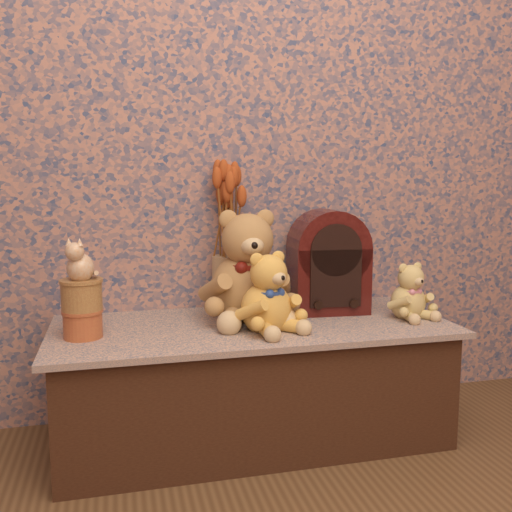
{
  "coord_description": "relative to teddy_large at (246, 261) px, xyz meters",
  "views": [
    {
      "loc": [
        -0.44,
        -0.6,
        0.91
      ],
      "look_at": [
        0.0,
        1.17,
        0.65
      ],
      "focal_mm": 39.44,
      "sensor_mm": 36.0,
      "label": 1
    }
  ],
  "objects": [
    {
      "name": "display_shelf",
      "position": [
        0.01,
        -0.07,
        -0.41
      ],
      "size": [
        1.35,
        0.58,
        0.41
      ],
      "primitive_type": "cube",
      "color": "#334869",
      "rests_on": "ground"
    },
    {
      "name": "dried_stalks",
      "position": [
        -0.04,
        0.14,
        0.2
      ],
      "size": [
        0.23,
        0.23,
        0.4
      ],
      "primitive_type": null,
      "rotation": [
        0.0,
        0.0,
        0.11
      ],
      "color": "#AC451B",
      "rests_on": "ceramic_vase"
    },
    {
      "name": "cathedral_radio",
      "position": [
        0.32,
        0.05,
        -0.02
      ],
      "size": [
        0.29,
        0.22,
        0.38
      ],
      "primitive_type": null,
      "rotation": [
        0.0,
        0.0,
        -0.08
      ],
      "color": "#380C0A",
      "rests_on": "display_shelf"
    },
    {
      "name": "biscuit_tin_upper",
      "position": [
        -0.55,
        -0.11,
        -0.07
      ],
      "size": [
        0.16,
        0.16,
        0.1
      ],
      "primitive_type": "cylinder",
      "rotation": [
        0.0,
        0.0,
        -0.32
      ],
      "color": "tan",
      "rests_on": "biscuit_tin_lower"
    },
    {
      "name": "biscuit_tin_lower",
      "position": [
        -0.55,
        -0.11,
        -0.16
      ],
      "size": [
        0.13,
        0.13,
        0.09
      ],
      "primitive_type": "cylinder",
      "rotation": [
        0.0,
        0.0,
        -0.06
      ],
      "color": "#D0813D",
      "rests_on": "display_shelf"
    },
    {
      "name": "cat_figurine",
      "position": [
        -0.55,
        -0.11,
        0.04
      ],
      "size": [
        0.13,
        0.14,
        0.14
      ],
      "primitive_type": null,
      "rotation": [
        0.0,
        0.0,
        -0.41
      ],
      "color": "silver",
      "rests_on": "biscuit_tin_upper"
    },
    {
      "name": "teddy_large",
      "position": [
        0.0,
        0.0,
        0.0
      ],
      "size": [
        0.33,
        0.4,
        0.41
      ],
      "primitive_type": null,
      "rotation": [
        0.0,
        0.0,
        -0.01
      ],
      "color": "#AC7842",
      "rests_on": "display_shelf"
    },
    {
      "name": "teddy_medium",
      "position": [
        0.03,
        -0.16,
        -0.07
      ],
      "size": [
        0.31,
        0.33,
        0.28
      ],
      "primitive_type": null,
      "rotation": [
        0.0,
        0.0,
        0.39
      ],
      "color": "gold",
      "rests_on": "display_shelf"
    },
    {
      "name": "teddy_small",
      "position": [
        0.56,
        -0.12,
        -0.1
      ],
      "size": [
        0.21,
        0.23,
        0.21
      ],
      "primitive_type": null,
      "rotation": [
        0.0,
        0.0,
        0.23
      ],
      "color": "#D6BC65",
      "rests_on": "display_shelf"
    },
    {
      "name": "ceramic_vase",
      "position": [
        -0.04,
        0.14,
        -0.1
      ],
      "size": [
        0.14,
        0.14,
        0.21
      ],
      "primitive_type": "cylinder",
      "rotation": [
        0.0,
        0.0,
        -0.13
      ],
      "color": "tan",
      "rests_on": "display_shelf"
    }
  ]
}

